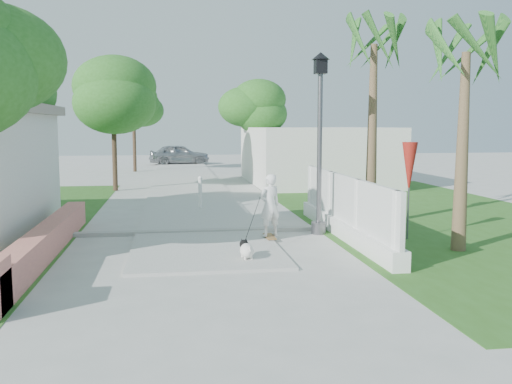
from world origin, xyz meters
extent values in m
plane|color=#B7B7B2|center=(0.00, 0.00, 0.00)|extent=(90.00, 90.00, 0.00)
cube|color=#B7B7B2|center=(0.00, 20.00, 0.03)|extent=(3.20, 36.00, 0.06)
cube|color=#999993|center=(0.00, 6.00, 0.05)|extent=(6.50, 0.25, 0.10)
cube|color=#2F5B1C|center=(7.00, 8.00, 0.01)|extent=(8.00, 20.00, 0.01)
cube|color=tan|center=(-3.30, 4.00, 0.30)|extent=(0.45, 8.00, 0.60)
cube|color=white|center=(3.40, 5.00, 0.20)|extent=(0.35, 7.00, 0.40)
cube|color=white|center=(3.40, 5.00, 0.95)|extent=(0.10, 7.00, 1.10)
cube|color=white|center=(3.40, 1.80, 0.75)|extent=(0.14, 0.14, 1.50)
cube|color=white|center=(3.40, 4.00, 0.75)|extent=(0.14, 0.14, 1.50)
cube|color=white|center=(3.40, 6.20, 0.75)|extent=(0.14, 0.14, 1.50)
cube|color=white|center=(3.40, 8.20, 0.75)|extent=(0.14, 0.14, 1.50)
cube|color=silver|center=(6.00, 18.00, 1.30)|extent=(6.00, 8.00, 2.60)
cylinder|color=#59595E|center=(2.90, 5.50, 0.15)|extent=(0.36, 0.36, 0.30)
cylinder|color=#59595E|center=(2.90, 5.50, 2.00)|extent=(0.12, 0.12, 4.00)
cube|color=black|center=(2.90, 5.50, 4.10)|extent=(0.28, 0.28, 0.35)
cone|color=black|center=(2.90, 5.50, 4.35)|extent=(0.44, 0.44, 0.18)
cylinder|color=white|center=(0.20, 10.00, 0.50)|extent=(0.12, 0.12, 1.00)
sphere|color=white|center=(0.20, 10.00, 1.02)|extent=(0.14, 0.14, 0.14)
cylinder|color=#59595E|center=(4.80, 4.50, 1.00)|extent=(0.04, 0.04, 2.00)
cone|color=#A32617|center=(4.80, 4.50, 1.70)|extent=(0.36, 0.36, 1.20)
cylinder|color=#4C3826|center=(-3.00, 16.00, 1.92)|extent=(0.20, 0.20, 3.85)
ellipsoid|color=#27621C|center=(-3.00, 16.00, 3.58)|extent=(3.40, 3.40, 2.55)
ellipsoid|color=#27621C|center=(-2.80, 15.80, 3.92)|extent=(2.89, 2.89, 2.18)
ellipsoid|color=#27621C|center=(-3.20, 16.20, 4.28)|extent=(2.55, 2.55, 1.90)
cylinder|color=#4C3826|center=(3.20, 20.00, 1.75)|extent=(0.20, 0.20, 3.50)
ellipsoid|color=#27621C|center=(3.20, 20.00, 3.25)|extent=(3.00, 3.00, 2.25)
ellipsoid|color=#27621C|center=(3.40, 19.80, 3.60)|extent=(2.55, 2.55, 1.92)
ellipsoid|color=#27621C|center=(3.00, 20.20, 3.95)|extent=(2.25, 2.25, 1.68)
cylinder|color=#4C3826|center=(-2.80, 26.00, 1.92)|extent=(0.20, 0.20, 3.85)
ellipsoid|color=#27621C|center=(-2.80, 26.00, 3.58)|extent=(3.20, 3.20, 2.40)
ellipsoid|color=#27621C|center=(-2.60, 25.80, 3.92)|extent=(2.72, 2.72, 2.05)
ellipsoid|color=#27621C|center=(-3.00, 26.20, 4.28)|extent=(2.40, 2.40, 1.79)
cone|color=brown|center=(4.60, 6.50, 2.40)|extent=(0.32, 0.32, 4.80)
cone|color=brown|center=(5.40, 3.20, 2.10)|extent=(0.32, 0.32, 4.20)
cube|color=olive|center=(1.57, 4.93, 0.08)|extent=(0.49, 0.79, 0.02)
imported|color=silver|center=(1.57, 4.93, 0.83)|extent=(0.63, 0.53, 1.47)
cylinder|color=gray|center=(1.50, 4.66, 0.03)|extent=(0.02, 0.05, 0.05)
cylinder|color=gray|center=(1.63, 4.66, 0.03)|extent=(0.02, 0.05, 0.05)
cylinder|color=gray|center=(1.50, 5.21, 0.03)|extent=(0.02, 0.05, 0.05)
cylinder|color=gray|center=(1.63, 5.21, 0.03)|extent=(0.02, 0.05, 0.05)
ellipsoid|color=white|center=(0.75, 2.89, 0.22)|extent=(0.33, 0.49, 0.29)
sphere|color=black|center=(0.72, 3.10, 0.30)|extent=(0.18, 0.18, 0.18)
sphere|color=white|center=(0.71, 3.19, 0.28)|extent=(0.09, 0.09, 0.09)
cone|color=black|center=(0.68, 3.10, 0.39)|extent=(0.05, 0.05, 0.06)
cone|color=black|center=(0.76, 3.11, 0.39)|extent=(0.05, 0.05, 0.06)
cylinder|color=white|center=(0.67, 2.99, 0.06)|extent=(0.04, 0.04, 0.13)
cylinder|color=white|center=(0.80, 3.01, 0.06)|extent=(0.04, 0.04, 0.13)
cylinder|color=white|center=(0.70, 2.77, 0.06)|extent=(0.04, 0.04, 0.13)
cylinder|color=white|center=(0.83, 2.79, 0.06)|extent=(0.04, 0.04, 0.13)
cylinder|color=white|center=(0.78, 2.67, 0.29)|extent=(0.04, 0.11, 0.11)
imported|color=#AEAFB6|center=(-0.12, 31.86, 0.70)|extent=(4.29, 2.11, 1.41)
camera|label=1|loc=(-0.71, -8.10, 2.68)|focal=40.00mm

